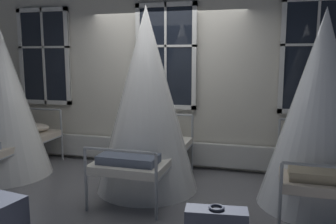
% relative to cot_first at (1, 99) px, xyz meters
% --- Properties ---
extents(ground, '(21.52, 21.52, 0.00)m').
position_rel_cot_first_xyz_m(ground, '(2.26, -0.04, -1.16)').
color(ground, slate).
extents(back_wall_with_windows, '(9.17, 0.10, 3.54)m').
position_rel_cot_first_xyz_m(back_wall_with_windows, '(2.26, 1.19, 0.61)').
color(back_wall_with_windows, beige).
rests_on(back_wall_with_windows, ground).
extents(window_bank, '(5.45, 0.10, 2.56)m').
position_rel_cot_first_xyz_m(window_bank, '(2.26, 1.07, -0.18)').
color(window_bank, black).
rests_on(window_bank, ground).
extents(cot_first, '(1.38, 1.87, 2.39)m').
position_rel_cot_first_xyz_m(cot_first, '(0.00, 0.00, 0.00)').
color(cot_first, '#9EA3A8').
rests_on(cot_first, ground).
extents(cot_second, '(1.38, 1.87, 2.46)m').
position_rel_cot_first_xyz_m(cot_second, '(2.29, 0.05, 0.03)').
color(cot_second, '#9EA3A8').
rests_on(cot_second, ground).
extents(cot_third, '(1.38, 1.87, 2.36)m').
position_rel_cot_first_xyz_m(cot_third, '(4.45, 0.05, -0.02)').
color(cot_third, '#9EA3A8').
rests_on(cot_third, ground).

